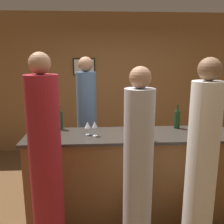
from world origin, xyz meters
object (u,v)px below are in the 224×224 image
Objects in this scene: bartender at (87,128)px; wine_bottle_0 at (60,120)px; guest_1 at (201,166)px; wine_bottle_1 at (177,119)px; guest_0 at (46,168)px; wine_bottle_2 at (39,125)px; guest_2 at (138,170)px.

bartender is 6.54× the size of wine_bottle_0.
guest_1 is at bearing 129.93° from bartender.
wine_bottle_1 is at bearing 157.76° from bartender.
guest_1 is 6.53× the size of wine_bottle_0.
bartender is 1.39m from guest_0.
wine_bottle_2 is (-0.21, 0.70, 0.22)m from guest_0.
wine_bottle_0 is 0.30m from wine_bottle_2.
guest_0 is (-0.33, -1.35, 0.01)m from bartender.
guest_2 reaches higher than wine_bottle_0.
wine_bottle_0 is at bearing 178.21° from wine_bottle_1.
wine_bottle_2 is (-1.71, -0.16, -0.01)m from wine_bottle_1.
wine_bottle_1 is (0.64, 0.86, 0.28)m from guest_2.
guest_1 is (1.47, -0.02, -0.02)m from guest_0.
guest_0 is at bearing -179.42° from guest_2.
bartender is 1.78m from guest_1.
guest_2 is (0.86, 0.01, -0.05)m from guest_0.
wine_bottle_0 is 0.95× the size of wine_bottle_1.
wine_bottle_1 is 1.72m from wine_bottle_2.
guest_1 reaches higher than wine_bottle_1.
bartender reaches higher than wine_bottle_1.
guest_0 is 0.77m from wine_bottle_2.
guest_2 is 6.28× the size of wine_bottle_0.
guest_1 is at bearing -0.63° from guest_0.
guest_2 is (0.53, -1.34, -0.04)m from bartender.
guest_2 is 1.11m from wine_bottle_1.
wine_bottle_1 is (1.50, -0.05, -0.00)m from wine_bottle_0.
wine_bottle_2 is at bearing 156.76° from guest_1.
guest_2 is at bearing 0.58° from guest_0.
wine_bottle_1 is at bearing 5.51° from wine_bottle_2.
guest_0 is 1.75m from wine_bottle_1.
guest_1 reaches higher than guest_2.
wine_bottle_0 is (-0.86, 0.91, 0.28)m from guest_2.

